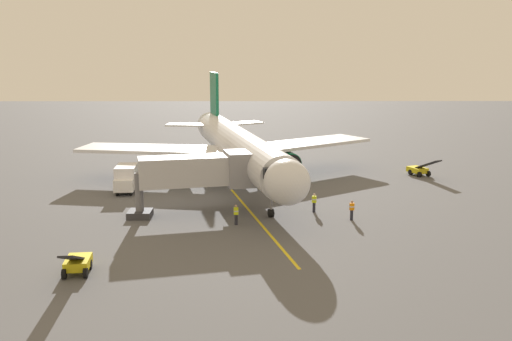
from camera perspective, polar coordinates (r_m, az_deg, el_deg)
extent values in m
plane|color=#565659|center=(64.49, -3.17, -0.80)|extent=(220.00, 220.00, 0.00)
cube|color=yellow|center=(56.18, -1.88, -2.63)|extent=(9.38, 39.00, 0.01)
cylinder|color=silver|center=(61.24, -1.76, 2.46)|extent=(11.47, 33.97, 3.80)
ellipsoid|color=silver|center=(43.90, 3.13, -1.17)|extent=(4.43, 4.72, 3.61)
cone|color=silver|center=(79.27, -4.51, 4.50)|extent=(4.02, 3.70, 3.42)
cube|color=black|center=(45.09, 2.62, -0.11)|extent=(3.51, 2.30, 0.90)
cube|color=silver|center=(67.09, 4.74, 2.70)|extent=(16.93, 14.08, 0.36)
cylinder|color=#146B47|center=(63.97, 3.16, 0.93)|extent=(3.02, 3.84, 2.30)
cylinder|color=black|center=(62.32, 3.62, 0.64)|extent=(2.09, 0.67, 2.10)
cube|color=silver|center=(63.87, -9.96, 2.12)|extent=(17.64, 7.74, 0.36)
cylinder|color=#146B47|center=(61.69, -7.22, 0.46)|extent=(3.02, 3.84, 2.30)
cylinder|color=black|center=(59.98, -7.03, 0.15)|extent=(2.09, 0.67, 2.10)
cube|color=#146B47|center=(75.94, -4.20, 7.08)|extent=(1.45, 4.76, 7.20)
cube|color=silver|center=(76.55, -1.75, 4.73)|extent=(6.72, 5.37, 0.24)
cube|color=silver|center=(75.51, -6.53, 4.57)|extent=(6.58, 2.93, 0.24)
cylinder|color=slate|center=(48.84, 1.52, -2.71)|extent=(0.24, 0.24, 2.77)
cylinder|color=black|center=(49.20, 1.51, -4.27)|extent=(0.60, 0.78, 0.70)
cylinder|color=slate|center=(65.06, -0.05, 1.07)|extent=(0.24, 0.24, 2.77)
cylinder|color=black|center=(65.32, -0.05, -0.13)|extent=(0.69, 1.17, 1.10)
cylinder|color=slate|center=(64.06, -4.57, 0.87)|extent=(0.24, 0.24, 2.77)
cylinder|color=black|center=(64.33, -4.55, -0.35)|extent=(0.69, 1.17, 1.10)
cube|color=#B7B7BC|center=(49.54, -6.51, 0.00)|extent=(9.36, 4.59, 2.50)
cube|color=gray|center=(50.28, -1.41, 0.24)|extent=(3.46, 3.76, 3.00)
cylinder|color=slate|center=(49.64, -11.62, -2.45)|extent=(0.70, 0.70, 3.90)
cube|color=#333338|center=(50.06, -11.54, -4.29)|extent=(2.00, 2.00, 0.60)
cylinder|color=#23232D|center=(50.85, 5.83, -3.70)|extent=(0.26, 0.26, 0.88)
cube|color=#D8EA19|center=(50.66, 5.85, -2.89)|extent=(0.43, 0.34, 0.60)
cube|color=silver|center=(50.66, 5.85, -2.89)|extent=(0.46, 0.35, 0.10)
sphere|color=beige|center=(50.56, 5.86, -2.43)|extent=(0.22, 0.22, 0.22)
cylinder|color=#23232D|center=(46.92, -2.01, -4.95)|extent=(0.26, 0.26, 0.88)
cube|color=#D8EA19|center=(46.71, -2.02, -4.08)|extent=(0.40, 0.27, 0.60)
cube|color=silver|center=(46.71, -2.02, -4.08)|extent=(0.42, 0.28, 0.10)
sphere|color=tan|center=(46.60, -2.02, -3.58)|extent=(0.22, 0.22, 0.22)
cylinder|color=#23232D|center=(48.89, 9.56, -4.42)|extent=(0.26, 0.26, 0.88)
cube|color=orange|center=(48.69, 9.59, -3.59)|extent=(0.40, 0.27, 0.60)
cube|color=silver|center=(48.69, 9.59, -3.59)|extent=(0.42, 0.28, 0.10)
sphere|color=#9E7051|center=(48.59, 9.60, -3.11)|extent=(0.22, 0.22, 0.22)
cube|color=yellow|center=(38.79, -17.40, -8.79)|extent=(1.73, 2.35, 0.60)
cube|color=black|center=(37.01, -17.94, -8.33)|extent=(1.30, 3.83, 1.61)
cylinder|color=black|center=(37.71, -16.71, -9.82)|extent=(0.32, 0.66, 0.64)
cylinder|color=black|center=(37.97, -18.67, -9.80)|extent=(0.32, 0.66, 0.64)
cylinder|color=black|center=(39.09, -16.33, -9.03)|extent=(0.32, 0.66, 0.64)
cylinder|color=black|center=(39.34, -18.22, -9.02)|extent=(0.32, 0.66, 0.64)
cube|color=white|center=(58.11, -13.08, -1.42)|extent=(2.02, 1.84, 1.20)
cube|color=black|center=(57.39, -13.19, -1.39)|extent=(1.71, 0.29, 0.70)
cube|color=silver|center=(59.89, -12.83, -0.54)|extent=(2.26, 3.74, 2.20)
cylinder|color=black|center=(57.91, -12.45, -2.05)|extent=(0.31, 0.86, 0.84)
cylinder|color=black|center=(58.11, -13.72, -2.06)|extent=(0.31, 0.86, 0.84)
cylinder|color=black|center=(61.00, -12.05, -1.35)|extent=(0.31, 0.86, 0.84)
cylinder|color=black|center=(61.18, -13.26, -1.36)|extent=(0.31, 0.86, 0.84)
cube|color=yellow|center=(68.71, 15.86, 0.07)|extent=(2.28, 2.62, 0.60)
cube|color=black|center=(67.36, 16.78, 0.57)|extent=(2.38, 3.79, 1.61)
cylinder|color=black|center=(68.35, 16.88, -0.31)|extent=(0.49, 0.69, 0.64)
cylinder|color=black|center=(67.50, 16.06, -0.40)|extent=(0.49, 0.69, 0.64)
cylinder|color=black|center=(69.44, 16.07, -0.08)|extent=(0.49, 0.69, 0.64)
cylinder|color=black|center=(68.61, 15.24, -0.17)|extent=(0.49, 0.69, 0.64)
cube|color=yellow|center=(73.10, -2.11, 1.12)|extent=(1.59, 2.70, 0.24)
cube|color=silver|center=(72.98, -2.11, 1.64)|extent=(1.59, 2.70, 0.08)
cylinder|color=slate|center=(71.79, -1.72, 1.26)|extent=(0.06, 0.06, 0.55)
cylinder|color=slate|center=(71.92, -2.70, 1.27)|extent=(0.06, 0.06, 0.55)
cylinder|color=slate|center=(74.14, -1.54, 1.59)|extent=(0.06, 0.06, 0.55)
cylinder|color=slate|center=(74.27, -2.49, 1.60)|extent=(0.06, 0.06, 0.55)
cylinder|color=black|center=(72.16, -1.67, 0.72)|extent=(0.28, 0.46, 0.44)
cylinder|color=black|center=(72.30, -2.70, 0.73)|extent=(0.28, 0.46, 0.44)
cylinder|color=black|center=(74.02, -1.53, 0.99)|extent=(0.28, 0.46, 0.44)
cylinder|color=black|center=(74.16, -2.53, 1.00)|extent=(0.28, 0.46, 0.44)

